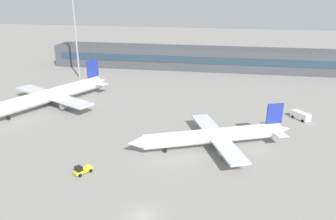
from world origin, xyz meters
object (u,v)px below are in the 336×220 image
airplane_near (212,136)px  baggage_tug_yellow (82,170)px  airplane_mid (48,96)px  floodlight_tower_west (75,31)px  service_van_white (300,116)px

airplane_near → baggage_tug_yellow: bearing=-147.4°
airplane_mid → baggage_tug_yellow: bearing=-54.2°
airplane_mid → floodlight_tower_west: bearing=98.5°
airplane_near → baggage_tug_yellow: 28.57m
airplane_mid → floodlight_tower_west: 36.64m
airplane_mid → service_van_white: bearing=1.7°
baggage_tug_yellow → floodlight_tower_west: floodlight_tower_west is taller
service_van_white → airplane_near: bearing=-137.2°
service_van_white → floodlight_tower_west: 83.85m
baggage_tug_yellow → floodlight_tower_west: 75.58m
floodlight_tower_west → airplane_mid: bearing=-81.5°
airplane_near → service_van_white: bearing=42.8°
airplane_near → service_van_white: 30.72m
baggage_tug_yellow → service_van_white: size_ratio=0.72×
airplane_mid → airplane_near: bearing=-21.1°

